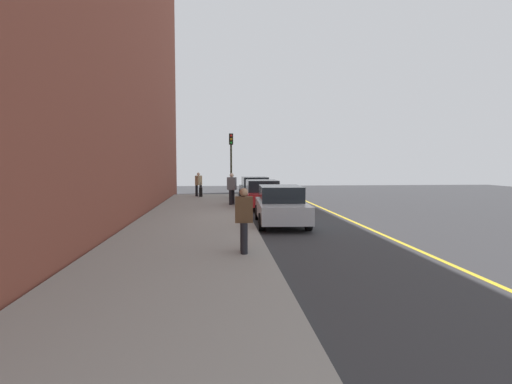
{
  "coord_description": "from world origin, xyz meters",
  "views": [
    {
      "loc": [
        16.46,
        -2.23,
        2.39
      ],
      "look_at": [
        1.81,
        -0.98,
        1.38
      ],
      "focal_mm": 29.02,
      "sensor_mm": 36.0,
      "label": 1
    }
  ],
  "objects": [
    {
      "name": "lane_stripe_centre",
      "position": [
        0.0,
        3.2,
        0.0
      ],
      "size": [
        28.0,
        0.14,
        0.01
      ],
      "primitive_type": "cube",
      "color": "gold",
      "rests_on": "ground"
    },
    {
      "name": "parked_car_red",
      "position": [
        -5.35,
        -0.04,
        0.76
      ],
      "size": [
        4.29,
        1.91,
        1.51
      ],
      "color": "black",
      "rests_on": "ground"
    },
    {
      "name": "rolling_suitcase",
      "position": [
        -11.72,
        -3.6,
        0.46
      ],
      "size": [
        0.34,
        0.22,
        0.97
      ],
      "color": "black",
      "rests_on": "sidewalk"
    },
    {
      "name": "sidewalk",
      "position": [
        0.0,
        -3.3,
        0.07
      ],
      "size": [
        28.0,
        4.6,
        0.15
      ],
      "primitive_type": "cube",
      "color": "gray",
      "rests_on": "ground"
    },
    {
      "name": "pedestrian_grey_coat",
      "position": [
        -6.2,
        -1.64,
        1.07
      ],
      "size": [
        0.55,
        0.54,
        1.72
      ],
      "color": "black",
      "rests_on": "sidewalk"
    },
    {
      "name": "parked_car_silver",
      "position": [
        0.45,
        0.11,
        0.76
      ],
      "size": [
        4.7,
        2.03,
        1.51
      ],
      "color": "black",
      "rests_on": "ground"
    },
    {
      "name": "building_facade",
      "position": [
        0.0,
        -6.05,
        7.5
      ],
      "size": [
        32.0,
        0.8,
        15.0
      ],
      "primitive_type": "cube",
      "color": "brown",
      "rests_on": "ground"
    },
    {
      "name": "ground_plane",
      "position": [
        0.0,
        0.0,
        0.0
      ],
      "size": [
        56.0,
        56.0,
        0.0
      ],
      "primitive_type": "plane",
      "color": "#333335"
    },
    {
      "name": "parked_car_charcoal",
      "position": [
        -10.57,
        0.01,
        0.76
      ],
      "size": [
        4.18,
        1.99,
        1.51
      ],
      "color": "black",
      "rests_on": "ground"
    },
    {
      "name": "pedestrian_tan_coat",
      "position": [
        -12.11,
        -3.76,
        1.02
      ],
      "size": [
        0.52,
        0.48,
        1.63
      ],
      "color": "black",
      "rests_on": "sidewalk"
    },
    {
      "name": "pedestrian_brown_coat",
      "position": [
        6.15,
        -1.66,
        1.02
      ],
      "size": [
        0.54,
        0.45,
        1.63
      ],
      "color": "black",
      "rests_on": "sidewalk"
    },
    {
      "name": "traffic_light_pole",
      "position": [
        -9.99,
        -1.57,
        2.97
      ],
      "size": [
        0.35,
        0.26,
        4.14
      ],
      "color": "#2D2D19",
      "rests_on": "sidewalk"
    }
  ]
}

